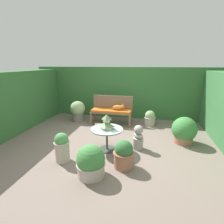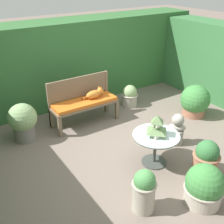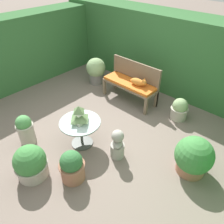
# 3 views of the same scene
# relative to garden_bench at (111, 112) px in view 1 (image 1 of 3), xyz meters

# --- Properties ---
(ground) EXTENTS (30.00, 30.00, 0.00)m
(ground) POSITION_rel_garden_bench_xyz_m (0.25, -1.24, -0.40)
(ground) COLOR #75665B
(foliage_hedge_back) EXTENTS (6.40, 0.85, 1.75)m
(foliage_hedge_back) POSITION_rel_garden_bench_xyz_m (0.25, 1.22, 0.47)
(foliage_hedge_back) COLOR #336633
(foliage_hedge_back) RESTS_ON ground
(foliage_hedge_left) EXTENTS (0.70, 3.63, 1.66)m
(foliage_hedge_left) POSITION_rel_garden_bench_xyz_m (-2.60, -1.02, 0.43)
(foliage_hedge_left) COLOR #336633
(foliage_hedge_left) RESTS_ON ground
(garden_bench) EXTENTS (1.27, 0.44, 0.48)m
(garden_bench) POSITION_rel_garden_bench_xyz_m (0.00, 0.00, 0.00)
(garden_bench) COLOR brown
(garden_bench) RESTS_ON ground
(bench_backrest) EXTENTS (1.27, 0.06, 0.88)m
(bench_backrest) POSITION_rel_garden_bench_xyz_m (-0.00, 0.20, 0.22)
(bench_backrest) COLOR brown
(bench_backrest) RESTS_ON ground
(cat) EXTENTS (0.44, 0.18, 0.21)m
(cat) POSITION_rel_garden_bench_xyz_m (0.23, 0.00, 0.16)
(cat) COLOR orange
(cat) RESTS_ON garden_bench
(patio_table) EXTENTS (0.70, 0.70, 0.50)m
(patio_table) POSITION_rel_garden_bench_xyz_m (0.29, -1.68, -0.01)
(patio_table) COLOR #424742
(patio_table) RESTS_ON ground
(pagoda_birdhouse) EXTENTS (0.28, 0.28, 0.32)m
(pagoda_birdhouse) POSITION_rel_garden_bench_xyz_m (0.29, -1.68, 0.23)
(pagoda_birdhouse) COLOR silver
(pagoda_birdhouse) RESTS_ON patio_table
(garden_bust) EXTENTS (0.31, 0.33, 0.56)m
(garden_bust) POSITION_rel_garden_bench_xyz_m (0.95, -1.48, -0.14)
(garden_bust) COLOR #A39E93
(garden_bust) RESTS_ON ground
(potted_plant_hedge_corner) EXTENTS (0.50, 0.50, 0.56)m
(potted_plant_hedge_corner) POSITION_rel_garden_bench_xyz_m (0.25, -2.65, -0.15)
(potted_plant_hedge_corner) COLOR #ADA393
(potted_plant_hedge_corner) RESTS_ON ground
(potted_plant_bench_left) EXTENTS (0.40, 0.40, 0.53)m
(potted_plant_bench_left) POSITION_rel_garden_bench_xyz_m (0.75, -2.26, -0.15)
(potted_plant_bench_left) COLOR #9E664C
(potted_plant_bench_left) RESTS_ON ground
(potted_plant_table_far) EXTENTS (0.31, 0.31, 0.59)m
(potted_plant_table_far) POSITION_rel_garden_bench_xyz_m (-0.45, -2.32, -0.10)
(potted_plant_table_far) COLOR #ADA393
(potted_plant_table_far) RESTS_ON ground
(potted_plant_bench_right) EXTENTS (0.58, 0.58, 0.64)m
(potted_plant_bench_right) POSITION_rel_garden_bench_xyz_m (2.00, -0.93, -0.10)
(potted_plant_bench_right) COLOR #9E664C
(potted_plant_bench_right) RESTS_ON ground
(potted_plant_patio_mid) EXTENTS (0.36, 0.36, 0.47)m
(potted_plant_patio_mid) POSITION_rel_garden_bench_xyz_m (1.18, 0.16, -0.18)
(potted_plant_patio_mid) COLOR #ADA393
(potted_plant_patio_mid) RESTS_ON ground
(potted_plant_path_edge) EXTENTS (0.49, 0.49, 0.67)m
(potted_plant_path_edge) POSITION_rel_garden_bench_xyz_m (-1.16, 0.07, -0.05)
(potted_plant_path_edge) COLOR slate
(potted_plant_path_edge) RESTS_ON ground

